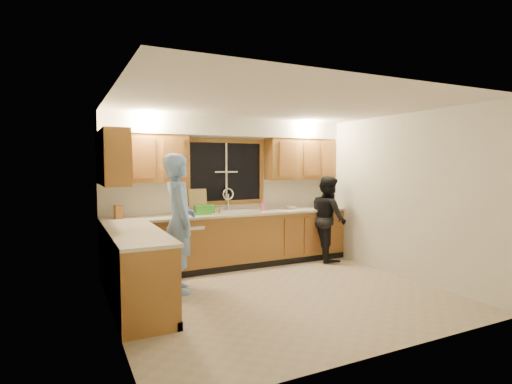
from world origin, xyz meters
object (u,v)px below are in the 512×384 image
man (179,223)px  soap_bottle (263,205)px  dishwasher (184,247)px  bowl (291,208)px  dish_crate (205,210)px  woman (328,218)px  knife_block (118,212)px  sink (233,216)px  stove (145,283)px

man → soap_bottle: bearing=-56.2°
dishwasher → bowl: bearing=1.4°
bowl → dishwasher: bearing=-178.6°
dish_crate → soap_bottle: soap_bottle is taller
woman → knife_block: bearing=96.9°
sink → dish_crate: bearing=178.2°
sink → man: man is taller
sink → dishwasher: size_ratio=1.05×
woman → bowl: size_ratio=7.95×
dishwasher → soap_bottle: (1.45, 0.08, 0.60)m
bowl → man: bearing=-158.3°
knife_block → dish_crate: size_ratio=0.66×
stove → bowl: (2.96, 1.86, 0.49)m
stove → dish_crate: size_ratio=2.88×
soap_bottle → dishwasher: bearing=-176.9°
knife_block → man: bearing=-69.8°
stove → knife_block: size_ratio=4.39×
sink → woman: (1.72, -0.34, -0.10)m
sink → dishwasher: (-0.85, -0.01, -0.45)m
dishwasher → stove: bearing=-117.7°
dishwasher → dish_crate: (0.37, 0.03, 0.58)m
stove → knife_block: knife_block is taller
dish_crate → bowl: dish_crate is taller
sink → woman: bearing=-11.2°
woman → soap_bottle: woman is taller
stove → bowl: bearing=32.1°
dishwasher → sink: bearing=1.0°
man → woman: (2.88, 0.55, -0.18)m
dishwasher → dish_crate: 0.69m
woman → dish_crate: size_ratio=4.88×
sink → dish_crate: sink is taller
man → dish_crate: 1.13m
sink → woman: size_ratio=0.56×
stove → woman: bearing=22.8°
sink → dishwasher: 0.96m
man → knife_block: man is taller
dishwasher → woman: 2.62m
sink → dishwasher: sink is taller
stove → dishwasher: bearing=62.3°
knife_block → bowl: 2.99m
sink → bowl: size_ratio=4.48×
woman → soap_bottle: (-1.12, 0.41, 0.25)m
man → knife_block: size_ratio=9.16×
woman → dish_crate: (-2.21, 0.36, 0.23)m
sink → dishwasher: bearing=-179.0°
soap_bottle → bowl: soap_bottle is taller
sink → stove: (-1.80, -1.82, -0.41)m
sink → soap_bottle: (0.60, 0.06, 0.15)m
dishwasher → bowl: 2.08m
soap_bottle → sink: bearing=-173.9°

